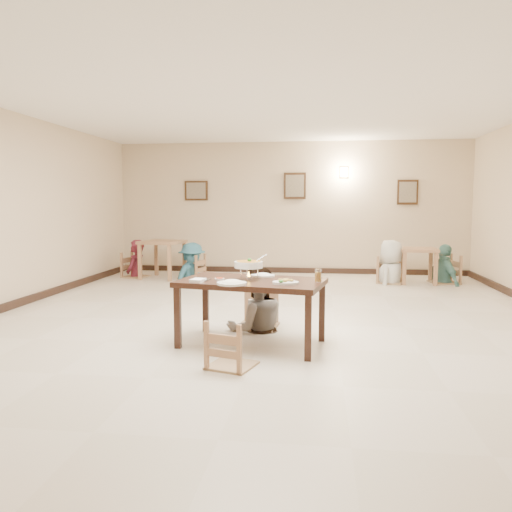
# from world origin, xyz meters

# --- Properties ---
(floor) EXTENTS (10.00, 10.00, 0.00)m
(floor) POSITION_xyz_m (0.00, 0.00, 0.00)
(floor) COLOR beige
(floor) RESTS_ON ground
(ceiling) EXTENTS (10.00, 10.00, 0.00)m
(ceiling) POSITION_xyz_m (0.00, 0.00, 3.00)
(ceiling) COLOR white
(ceiling) RESTS_ON wall_back
(wall_back) EXTENTS (10.00, 0.00, 10.00)m
(wall_back) POSITION_xyz_m (0.00, 5.00, 1.50)
(wall_back) COLOR beige
(wall_back) RESTS_ON floor
(wall_front) EXTENTS (10.00, 0.00, 10.00)m
(wall_front) POSITION_xyz_m (0.00, -5.00, 1.50)
(wall_front) COLOR beige
(wall_front) RESTS_ON floor
(baseboard_back) EXTENTS (8.00, 0.06, 0.12)m
(baseboard_back) POSITION_xyz_m (0.00, 4.97, 0.06)
(baseboard_back) COLOR black
(baseboard_back) RESTS_ON floor
(picture_a) EXTENTS (0.55, 0.04, 0.45)m
(picture_a) POSITION_xyz_m (-2.20, 4.96, 1.90)
(picture_a) COLOR #331E11
(picture_a) RESTS_ON wall_back
(picture_b) EXTENTS (0.50, 0.04, 0.60)m
(picture_b) POSITION_xyz_m (0.10, 4.96, 2.00)
(picture_b) COLOR #331E11
(picture_b) RESTS_ON wall_back
(picture_c) EXTENTS (0.45, 0.04, 0.55)m
(picture_c) POSITION_xyz_m (2.60, 4.96, 1.85)
(picture_c) COLOR #331E11
(picture_c) RESTS_ON wall_back
(wall_sconce) EXTENTS (0.16, 0.05, 0.22)m
(wall_sconce) POSITION_xyz_m (1.20, 4.96, 2.30)
(wall_sconce) COLOR #FFD88C
(wall_sconce) RESTS_ON wall_back
(main_table) EXTENTS (1.72, 1.17, 0.74)m
(main_table) POSITION_xyz_m (-0.09, -1.01, 0.66)
(main_table) COLOR #331C13
(main_table) RESTS_ON floor
(chair_far) EXTENTS (0.50, 0.50, 1.06)m
(chair_far) POSITION_xyz_m (-0.12, -0.22, 0.53)
(chair_far) COLOR tan
(chair_far) RESTS_ON floor
(chair_near) EXTENTS (0.42, 0.42, 0.90)m
(chair_near) POSITION_xyz_m (-0.17, -1.81, 0.45)
(chair_near) COLOR tan
(chair_near) RESTS_ON floor
(main_diner) EXTENTS (0.94, 0.83, 1.61)m
(main_diner) POSITION_xyz_m (-0.11, -0.32, 0.80)
(main_diner) COLOR gray
(main_diner) RESTS_ON floor
(curry_warmer) EXTENTS (0.36, 0.32, 0.29)m
(curry_warmer) POSITION_xyz_m (-0.12, -0.99, 0.91)
(curry_warmer) COLOR silver
(curry_warmer) RESTS_ON main_table
(rice_plate_far) EXTENTS (0.29, 0.29, 0.06)m
(rice_plate_far) POSITION_xyz_m (0.01, -0.75, 0.76)
(rice_plate_far) COLOR white
(rice_plate_far) RESTS_ON main_table
(rice_plate_near) EXTENTS (0.32, 0.32, 0.07)m
(rice_plate_near) POSITION_xyz_m (-0.25, -1.35, 0.76)
(rice_plate_near) COLOR white
(rice_plate_near) RESTS_ON main_table
(fried_plate) EXTENTS (0.28, 0.28, 0.06)m
(fried_plate) POSITION_xyz_m (0.31, -1.24, 0.76)
(fried_plate) COLOR white
(fried_plate) RESTS_ON main_table
(chili_dish) EXTENTS (0.11, 0.11, 0.02)m
(chili_dish) POSITION_xyz_m (-0.44, -1.05, 0.75)
(chili_dish) COLOR white
(chili_dish) RESTS_ON main_table
(napkin_cutlery) EXTENTS (0.20, 0.28, 0.03)m
(napkin_cutlery) POSITION_xyz_m (-0.65, -1.22, 0.76)
(napkin_cutlery) COLOR white
(napkin_cutlery) RESTS_ON main_table
(drink_glass) EXTENTS (0.07, 0.07, 0.14)m
(drink_glass) POSITION_xyz_m (0.66, -1.05, 0.81)
(drink_glass) COLOR white
(drink_glass) RESTS_ON main_table
(bg_table_left) EXTENTS (0.95, 0.95, 0.81)m
(bg_table_left) POSITION_xyz_m (-2.66, 3.77, 0.67)
(bg_table_left) COLOR #A37654
(bg_table_left) RESTS_ON floor
(bg_table_right) EXTENTS (0.74, 0.74, 0.71)m
(bg_table_right) POSITION_xyz_m (2.64, 3.78, 0.57)
(bg_table_right) COLOR #A37654
(bg_table_right) RESTS_ON floor
(bg_chair_ll) EXTENTS (0.48, 0.48, 1.03)m
(bg_chair_ll) POSITION_xyz_m (-3.29, 3.85, 0.51)
(bg_chair_ll) COLOR tan
(bg_chair_ll) RESTS_ON floor
(bg_chair_lr) EXTENTS (0.46, 0.46, 0.99)m
(bg_chair_lr) POSITION_xyz_m (-2.03, 3.81, 0.49)
(bg_chair_lr) COLOR tan
(bg_chair_lr) RESTS_ON floor
(bg_chair_rl) EXTENTS (0.49, 0.49, 1.04)m
(bg_chair_rl) POSITION_xyz_m (2.11, 3.71, 0.52)
(bg_chair_rl) COLOR tan
(bg_chair_rl) RESTS_ON floor
(bg_chair_rr) EXTENTS (0.51, 0.51, 1.08)m
(bg_chair_rr) POSITION_xyz_m (3.17, 3.83, 0.54)
(bg_chair_rr) COLOR tan
(bg_chair_rr) RESTS_ON floor
(bg_diner_a) EXTENTS (0.43, 0.62, 1.64)m
(bg_diner_a) POSITION_xyz_m (-3.29, 3.85, 0.82)
(bg_diner_a) COLOR maroon
(bg_diner_a) RESTS_ON floor
(bg_diner_b) EXTENTS (0.91, 1.14, 1.54)m
(bg_diner_b) POSITION_xyz_m (-2.03, 3.81, 0.77)
(bg_diner_b) COLOR teal
(bg_diner_b) RESTS_ON floor
(bg_diner_c) EXTENTS (0.88, 1.01, 1.75)m
(bg_diner_c) POSITION_xyz_m (2.11, 3.71, 0.87)
(bg_diner_c) COLOR silver
(bg_diner_c) RESTS_ON floor
(bg_diner_d) EXTENTS (0.69, 1.00, 1.58)m
(bg_diner_d) POSITION_xyz_m (3.17, 3.83, 0.79)
(bg_diner_d) COLOR #5B9B91
(bg_diner_d) RESTS_ON floor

